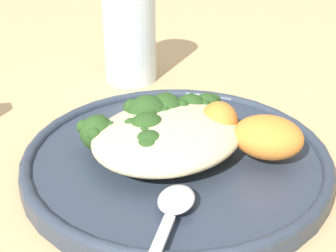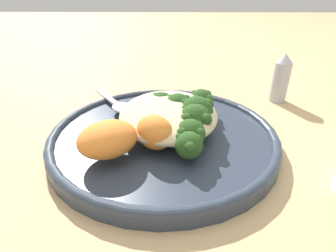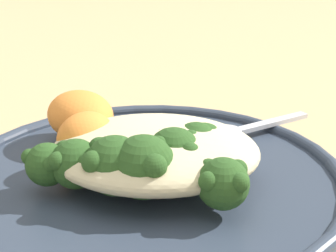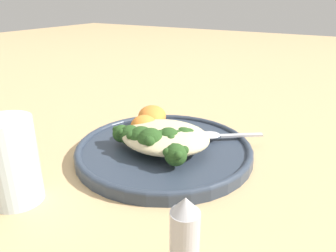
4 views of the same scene
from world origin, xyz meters
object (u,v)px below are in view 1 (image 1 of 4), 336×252
(broccoli_stalk_4, at_px, (155,135))
(sweet_potato_chunk_1, at_px, (268,137))
(broccoli_stalk_1, at_px, (192,118))
(spoon, at_px, (173,208))
(quinoa_mound, at_px, (168,136))
(broccoli_stalk_6, at_px, (156,149))
(broccoli_stalk_0, at_px, (203,120))
(broccoli_stalk_2, at_px, (167,115))
(broccoli_stalk_7, at_px, (158,154))
(plate, at_px, (177,161))
(sweet_potato_chunk_0, at_px, (222,124))
(broccoli_stalk_5, at_px, (115,136))
(water_glass, at_px, (130,37))
(broccoli_stalk_3, at_px, (151,119))

(broccoli_stalk_4, bearing_deg, sweet_potato_chunk_1, -174.03)
(broccoli_stalk_1, bearing_deg, spoon, 169.08)
(quinoa_mound, distance_m, broccoli_stalk_6, 0.03)
(broccoli_stalk_0, xyz_separation_m, broccoli_stalk_2, (0.03, -0.02, 0.01))
(broccoli_stalk_7, bearing_deg, broccoli_stalk_2, -130.19)
(broccoli_stalk_6, distance_m, broccoli_stalk_7, 0.01)
(broccoli_stalk_1, relative_size, broccoli_stalk_7, 0.92)
(broccoli_stalk_7, bearing_deg, plate, -154.54)
(plate, distance_m, sweet_potato_chunk_0, 0.06)
(broccoli_stalk_5, relative_size, broccoli_stalk_7, 1.09)
(broccoli_stalk_5, bearing_deg, plate, -176.95)
(water_glass, bearing_deg, broccoli_stalk_5, 49.98)
(plate, distance_m, broccoli_stalk_0, 0.06)
(broccoli_stalk_3, height_order, broccoli_stalk_7, broccoli_stalk_3)
(broccoli_stalk_2, bearing_deg, spoon, 151.24)
(broccoli_stalk_1, relative_size, broccoli_stalk_5, 0.84)
(broccoli_stalk_5, xyz_separation_m, spoon, (0.02, 0.11, -0.01))
(broccoli_stalk_2, relative_size, broccoli_stalk_4, 1.05)
(broccoli_stalk_3, relative_size, broccoli_stalk_4, 1.19)
(broccoli_stalk_1, relative_size, sweet_potato_chunk_0, 1.80)
(quinoa_mound, bearing_deg, spoon, 53.03)
(broccoli_stalk_6, bearing_deg, broccoli_stalk_0, -150.47)
(broccoli_stalk_7, xyz_separation_m, sweet_potato_chunk_0, (-0.08, 0.00, 0.00))
(broccoli_stalk_1, relative_size, broccoli_stalk_2, 1.04)
(broccoli_stalk_5, xyz_separation_m, sweet_potato_chunk_0, (-0.09, 0.05, 0.01))
(broccoli_stalk_0, height_order, broccoli_stalk_7, broccoli_stalk_7)
(broccoli_stalk_5, xyz_separation_m, broccoli_stalk_6, (-0.01, 0.05, 0.00))
(broccoli_stalk_0, relative_size, sweet_potato_chunk_1, 1.51)
(quinoa_mound, bearing_deg, broccoli_stalk_3, -98.90)
(broccoli_stalk_7, bearing_deg, sweet_potato_chunk_1, 159.81)
(plate, bearing_deg, sweet_potato_chunk_1, 136.79)
(broccoli_stalk_5, relative_size, water_glass, 0.86)
(broccoli_stalk_4, height_order, broccoli_stalk_7, broccoli_stalk_4)
(broccoli_stalk_5, distance_m, broccoli_stalk_6, 0.05)
(broccoli_stalk_1, height_order, broccoli_stalk_5, same)
(broccoli_stalk_0, bearing_deg, broccoli_stalk_3, 114.99)
(broccoli_stalk_4, bearing_deg, water_glass, -71.71)
(broccoli_stalk_3, bearing_deg, plate, 169.93)
(sweet_potato_chunk_0, height_order, sweet_potato_chunk_1, same)
(quinoa_mound, xyz_separation_m, water_glass, (-0.11, -0.21, 0.02))
(broccoli_stalk_4, bearing_deg, plate, -172.27)
(spoon, bearing_deg, broccoli_stalk_6, -153.48)
(plate, bearing_deg, broccoli_stalk_3, -88.65)
(plate, height_order, sweet_potato_chunk_1, sweet_potato_chunk_1)
(broccoli_stalk_5, bearing_deg, broccoli_stalk_0, -149.02)
(broccoli_stalk_1, distance_m, water_glass, 0.20)
(sweet_potato_chunk_0, xyz_separation_m, spoon, (0.11, 0.06, -0.02))
(broccoli_stalk_5, bearing_deg, spoon, 126.81)
(broccoli_stalk_2, bearing_deg, broccoli_stalk_6, 139.42)
(broccoli_stalk_6, bearing_deg, sweet_potato_chunk_0, -170.84)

